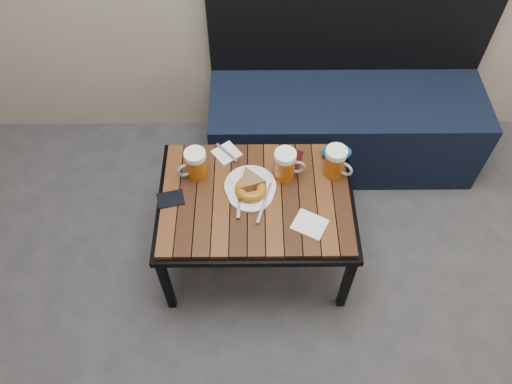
{
  "coord_description": "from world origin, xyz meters",
  "views": [
    {
      "loc": [
        -0.23,
        -0.11,
        2.19
      ],
      "look_at": [
        -0.22,
        1.12,
        0.5
      ],
      "focal_mm": 35.0,
      "sensor_mm": 36.0,
      "label": 1
    }
  ],
  "objects_px": {
    "bench": "(344,119)",
    "plate_pie": "(250,184)",
    "beer_mug_left": "(196,164)",
    "plate_bagel": "(251,191)",
    "cafe_table": "(256,202)",
    "passport_burgundy": "(292,160)",
    "passport_navy": "(171,199)",
    "knit_pouch": "(337,152)",
    "beer_mug_right": "(335,162)",
    "beer_mug_centre": "(285,165)"
  },
  "relations": [
    {
      "from": "beer_mug_right",
      "to": "knit_pouch",
      "type": "height_order",
      "value": "beer_mug_right"
    },
    {
      "from": "cafe_table",
      "to": "knit_pouch",
      "type": "height_order",
      "value": "knit_pouch"
    },
    {
      "from": "passport_navy",
      "to": "passport_burgundy",
      "type": "distance_m",
      "value": 0.56
    },
    {
      "from": "cafe_table",
      "to": "plate_bagel",
      "type": "relative_size",
      "value": 3.24
    },
    {
      "from": "passport_navy",
      "to": "knit_pouch",
      "type": "xyz_separation_m",
      "value": [
        0.72,
        0.23,
        0.03
      ]
    },
    {
      "from": "cafe_table",
      "to": "beer_mug_right",
      "type": "bearing_deg",
      "value": 19.97
    },
    {
      "from": "plate_bagel",
      "to": "passport_navy",
      "type": "xyz_separation_m",
      "value": [
        -0.34,
        -0.03,
        -0.02
      ]
    },
    {
      "from": "bench",
      "to": "plate_pie",
      "type": "relative_size",
      "value": 6.32
    },
    {
      "from": "cafe_table",
      "to": "beer_mug_centre",
      "type": "height_order",
      "value": "beer_mug_centre"
    },
    {
      "from": "cafe_table",
      "to": "plate_pie",
      "type": "xyz_separation_m",
      "value": [
        -0.02,
        0.05,
        0.07
      ]
    },
    {
      "from": "beer_mug_right",
      "to": "passport_burgundy",
      "type": "xyz_separation_m",
      "value": [
        -0.18,
        0.07,
        -0.07
      ]
    },
    {
      "from": "beer_mug_right",
      "to": "plate_pie",
      "type": "relative_size",
      "value": 0.66
    },
    {
      "from": "plate_pie",
      "to": "passport_navy",
      "type": "distance_m",
      "value": 0.34
    },
    {
      "from": "beer_mug_left",
      "to": "plate_bagel",
      "type": "distance_m",
      "value": 0.26
    },
    {
      "from": "beer_mug_right",
      "to": "cafe_table",
      "type": "bearing_deg",
      "value": -124.81
    },
    {
      "from": "bench",
      "to": "plate_bagel",
      "type": "xyz_separation_m",
      "value": [
        -0.49,
        -0.63,
        0.22
      ]
    },
    {
      "from": "beer_mug_left",
      "to": "cafe_table",
      "type": "bearing_deg",
      "value": 131.52
    },
    {
      "from": "beer_mug_right",
      "to": "plate_pie",
      "type": "distance_m",
      "value": 0.37
    },
    {
      "from": "plate_pie",
      "to": "passport_navy",
      "type": "height_order",
      "value": "plate_pie"
    },
    {
      "from": "bench",
      "to": "beer_mug_centre",
      "type": "relative_size",
      "value": 9.38
    },
    {
      "from": "beer_mug_centre",
      "to": "passport_burgundy",
      "type": "height_order",
      "value": "beer_mug_centre"
    },
    {
      "from": "plate_pie",
      "to": "beer_mug_left",
      "type": "bearing_deg",
      "value": 163.63
    },
    {
      "from": "bench",
      "to": "plate_bagel",
      "type": "relative_size",
      "value": 5.4
    },
    {
      "from": "bench",
      "to": "beer_mug_left",
      "type": "bearing_deg",
      "value": -143.81
    },
    {
      "from": "plate_pie",
      "to": "knit_pouch",
      "type": "distance_m",
      "value": 0.42
    },
    {
      "from": "bench",
      "to": "plate_pie",
      "type": "height_order",
      "value": "bench"
    },
    {
      "from": "beer_mug_left",
      "to": "passport_burgundy",
      "type": "height_order",
      "value": "beer_mug_left"
    },
    {
      "from": "cafe_table",
      "to": "beer_mug_right",
      "type": "distance_m",
      "value": 0.38
    },
    {
      "from": "cafe_table",
      "to": "passport_navy",
      "type": "height_order",
      "value": "passport_navy"
    },
    {
      "from": "beer_mug_left",
      "to": "plate_pie",
      "type": "height_order",
      "value": "beer_mug_left"
    },
    {
      "from": "cafe_table",
      "to": "passport_burgundy",
      "type": "distance_m",
      "value": 0.26
    },
    {
      "from": "plate_bagel",
      "to": "passport_burgundy",
      "type": "xyz_separation_m",
      "value": [
        0.18,
        0.18,
        -0.02
      ]
    },
    {
      "from": "plate_pie",
      "to": "plate_bagel",
      "type": "xyz_separation_m",
      "value": [
        0.0,
        -0.03,
        -0.0
      ]
    },
    {
      "from": "cafe_table",
      "to": "passport_burgundy",
      "type": "height_order",
      "value": "passport_burgundy"
    },
    {
      "from": "bench",
      "to": "beer_mug_right",
      "type": "height_order",
      "value": "bench"
    },
    {
      "from": "plate_bagel",
      "to": "passport_navy",
      "type": "distance_m",
      "value": 0.34
    },
    {
      "from": "cafe_table",
      "to": "beer_mug_left",
      "type": "height_order",
      "value": "beer_mug_left"
    },
    {
      "from": "plate_pie",
      "to": "knit_pouch",
      "type": "xyz_separation_m",
      "value": [
        0.38,
        0.17,
        0.0
      ]
    },
    {
      "from": "beer_mug_right",
      "to": "plate_pie",
      "type": "height_order",
      "value": "beer_mug_right"
    },
    {
      "from": "cafe_table",
      "to": "beer_mug_left",
      "type": "xyz_separation_m",
      "value": [
        -0.26,
        0.11,
        0.12
      ]
    },
    {
      "from": "plate_bagel",
      "to": "beer_mug_left",
      "type": "bearing_deg",
      "value": 156.23
    },
    {
      "from": "plate_pie",
      "to": "plate_bagel",
      "type": "relative_size",
      "value": 0.85
    },
    {
      "from": "bench",
      "to": "passport_burgundy",
      "type": "height_order",
      "value": "bench"
    },
    {
      "from": "beer_mug_left",
      "to": "beer_mug_right",
      "type": "bearing_deg",
      "value": 156.43
    },
    {
      "from": "passport_navy",
      "to": "knit_pouch",
      "type": "height_order",
      "value": "knit_pouch"
    },
    {
      "from": "bench",
      "to": "passport_navy",
      "type": "distance_m",
      "value": 1.08
    },
    {
      "from": "beer_mug_centre",
      "to": "plate_pie",
      "type": "distance_m",
      "value": 0.17
    },
    {
      "from": "bench",
      "to": "knit_pouch",
      "type": "xyz_separation_m",
      "value": [
        -0.11,
        -0.43,
        0.23
      ]
    },
    {
      "from": "cafe_table",
      "to": "beer_mug_centre",
      "type": "xyz_separation_m",
      "value": [
        0.13,
        0.11,
        0.12
      ]
    },
    {
      "from": "beer_mug_left",
      "to": "passport_burgundy",
      "type": "distance_m",
      "value": 0.43
    }
  ]
}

